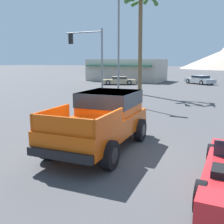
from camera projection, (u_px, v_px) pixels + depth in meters
The scene contains 8 objects.
ground_plane at pixel (112, 150), 9.18m from camera, with size 320.00×320.00×0.00m, color #424244.
orange_pickup_truck at pixel (103, 116), 9.41m from camera, with size 2.66×5.26×1.94m.
parked_car_tan at pixel (119, 80), 34.83m from camera, with size 4.77×3.70×1.05m.
parked_car_silver at pixel (200, 80), 35.51m from camera, with size 4.40×4.03×1.16m.
traffic_light_main at pixel (88, 50), 23.00m from camera, with size 3.72×0.38×5.78m.
street_lamp_post at pixel (119, 40), 18.62m from camera, with size 0.90×0.24×7.59m.
palm_tree_tall at pixel (141, 18), 23.17m from camera, with size 2.81×2.97×9.13m.
storefront_building at pixel (127, 70), 41.35m from camera, with size 11.52×6.76×3.33m.
Camera 1 is at (3.93, -7.82, 3.05)m, focal length 42.00 mm.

